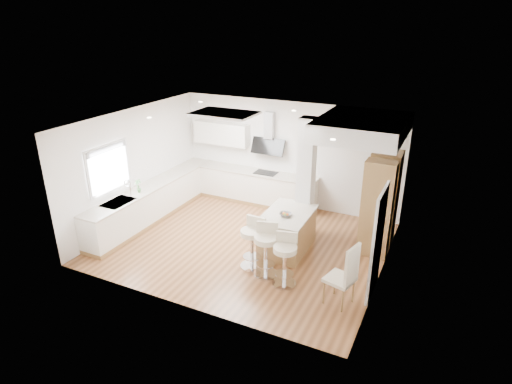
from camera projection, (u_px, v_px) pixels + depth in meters
The scene contains 18 objects.
ground at pixel (245, 243), 9.72m from camera, with size 6.00×6.00×0.00m, color #9A6239.
ceiling at pixel (245, 243), 9.72m from camera, with size 6.00×5.00×0.02m, color white.
wall_back at pixel (288, 154), 11.26m from camera, with size 6.00×0.04×2.80m, color white.
wall_left at pixel (135, 166), 10.39m from camera, with size 0.04×5.00×2.80m, color white.
wall_right at pixel (388, 211), 7.98m from camera, with size 0.04×5.00×2.80m, color white.
skylight at pixel (225, 114), 9.48m from camera, with size 4.10×2.10×0.06m.
window_left at pixel (108, 166), 9.51m from camera, with size 0.06×1.28×1.07m.
doorway_right at pixel (377, 244), 7.64m from camera, with size 0.05×1.00×2.10m.
counter_left at pixel (154, 200), 10.82m from camera, with size 0.63×4.50×1.35m.
counter_back at pixel (252, 177), 11.67m from camera, with size 3.62×0.63×2.50m.
pillar at pixel (306, 179), 9.55m from camera, with size 0.35×0.35×2.80m.
soffit at pixel (362, 127), 9.05m from camera, with size 1.78×2.20×0.40m.
oven_column at pixel (380, 202), 9.26m from camera, with size 0.63×1.21×2.10m.
peninsula at pixel (287, 231), 9.29m from camera, with size 0.98×1.46×0.95m.
bar_stool_a at pixel (252, 240), 8.59m from camera, with size 0.51×0.51×1.07m.
bar_stool_b at pixel (266, 247), 8.32m from camera, with size 0.60×0.60×1.08m.
bar_stool_c at pixel (285, 257), 8.02m from camera, with size 0.56×0.56×1.05m.
dining_chair at pixel (346, 274), 7.39m from camera, with size 0.57×0.57×1.21m.
Camera 1 is at (3.93, -7.59, 4.77)m, focal length 30.00 mm.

